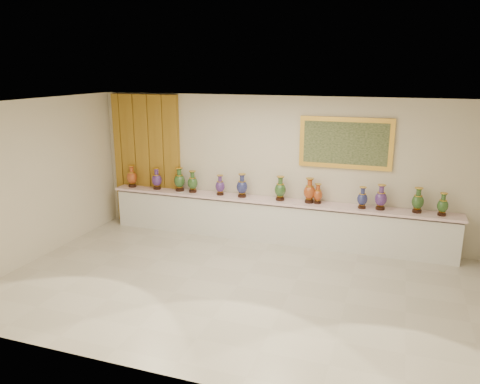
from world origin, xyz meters
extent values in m
plane|color=beige|center=(0.00, 0.00, 0.00)|extent=(8.00, 8.00, 0.00)
plane|color=beige|center=(0.00, 2.50, 1.50)|extent=(8.00, 0.00, 8.00)
plane|color=beige|center=(-4.00, 0.00, 1.50)|extent=(0.00, 5.00, 5.00)
plane|color=white|center=(0.00, 0.00, 3.00)|extent=(8.00, 8.00, 0.00)
cube|color=#B78227|center=(-3.03, 2.44, 1.50)|extent=(1.64, 0.14, 2.95)
cube|color=gold|center=(1.37, 2.46, 2.12)|extent=(1.80, 0.06, 1.00)
cube|color=#1E3219|center=(1.37, 2.42, 2.12)|extent=(1.62, 0.02, 0.82)
cube|color=white|center=(0.00, 2.27, 0.41)|extent=(7.20, 0.42, 0.81)
cube|color=#FED6DB|center=(0.00, 2.25, 0.88)|extent=(7.28, 0.48, 0.05)
cylinder|color=black|center=(-3.33, 2.24, 0.92)|extent=(0.18, 0.18, 0.05)
cone|color=gold|center=(-3.33, 2.24, 0.98)|extent=(0.15, 0.15, 0.03)
ellipsoid|color=maroon|center=(-3.33, 2.24, 1.12)|extent=(0.25, 0.25, 0.29)
cylinder|color=gold|center=(-3.33, 2.24, 1.24)|extent=(0.16, 0.16, 0.01)
cylinder|color=maroon|center=(-3.33, 2.24, 1.30)|extent=(0.09, 0.09, 0.11)
cone|color=maroon|center=(-3.33, 2.24, 1.38)|extent=(0.16, 0.16, 0.04)
cylinder|color=gold|center=(-3.33, 2.24, 1.40)|extent=(0.16, 0.16, 0.01)
cylinder|color=black|center=(-2.70, 2.24, 0.92)|extent=(0.17, 0.17, 0.05)
cone|color=gold|center=(-2.70, 2.24, 0.98)|extent=(0.15, 0.15, 0.03)
ellipsoid|color=#1C0A47|center=(-2.70, 2.24, 1.11)|extent=(0.28, 0.28, 0.28)
cylinder|color=gold|center=(-2.70, 2.24, 1.23)|extent=(0.15, 0.15, 0.01)
cylinder|color=#1C0A47|center=(-2.70, 2.24, 1.29)|extent=(0.09, 0.09, 0.10)
cone|color=#1C0A47|center=(-2.70, 2.24, 1.36)|extent=(0.15, 0.15, 0.04)
cylinder|color=gold|center=(-2.70, 2.24, 1.38)|extent=(0.16, 0.16, 0.01)
cylinder|color=black|center=(-2.15, 2.27, 0.93)|extent=(0.18, 0.18, 0.05)
cone|color=gold|center=(-2.15, 2.27, 0.98)|extent=(0.16, 0.16, 0.03)
ellipsoid|color=black|center=(-2.15, 2.27, 1.13)|extent=(0.30, 0.30, 0.30)
cylinder|color=gold|center=(-2.15, 2.27, 1.25)|extent=(0.17, 0.17, 0.01)
cylinder|color=black|center=(-2.15, 2.27, 1.32)|extent=(0.10, 0.10, 0.11)
cone|color=black|center=(-2.15, 2.27, 1.39)|extent=(0.17, 0.17, 0.04)
cylinder|color=gold|center=(-2.15, 2.27, 1.41)|extent=(0.17, 0.17, 0.01)
cylinder|color=black|center=(-1.83, 2.26, 0.92)|extent=(0.17, 0.17, 0.05)
cone|color=gold|center=(-1.83, 2.26, 0.98)|extent=(0.15, 0.15, 0.03)
ellipsoid|color=black|center=(-1.83, 2.26, 1.11)|extent=(0.23, 0.23, 0.28)
cylinder|color=gold|center=(-1.83, 2.26, 1.22)|extent=(0.15, 0.15, 0.01)
cylinder|color=black|center=(-1.83, 2.26, 1.28)|extent=(0.09, 0.09, 0.10)
cone|color=black|center=(-1.83, 2.26, 1.35)|extent=(0.15, 0.15, 0.04)
cylinder|color=gold|center=(-1.83, 2.26, 1.37)|extent=(0.16, 0.16, 0.01)
cylinder|color=black|center=(-1.18, 2.24, 0.92)|extent=(0.15, 0.15, 0.04)
cone|color=gold|center=(-1.18, 2.24, 0.97)|extent=(0.13, 0.13, 0.03)
ellipsoid|color=#1C0A47|center=(-1.18, 2.24, 1.09)|extent=(0.26, 0.26, 0.25)
cylinder|color=gold|center=(-1.18, 2.24, 1.19)|extent=(0.14, 0.14, 0.01)
cylinder|color=#1C0A47|center=(-1.18, 2.24, 1.25)|extent=(0.08, 0.08, 0.09)
cone|color=#1C0A47|center=(-1.18, 2.24, 1.31)|extent=(0.14, 0.14, 0.03)
cylinder|color=gold|center=(-1.18, 2.24, 1.33)|extent=(0.14, 0.14, 0.01)
cylinder|color=black|center=(-0.68, 2.24, 0.92)|extent=(0.18, 0.18, 0.05)
cone|color=gold|center=(-0.68, 2.24, 0.98)|extent=(0.15, 0.15, 0.03)
ellipsoid|color=#0C1144|center=(-0.68, 2.24, 1.12)|extent=(0.31, 0.31, 0.29)
cylinder|color=gold|center=(-0.68, 2.24, 1.24)|extent=(0.16, 0.16, 0.01)
cylinder|color=#0C1144|center=(-0.68, 2.24, 1.30)|extent=(0.09, 0.09, 0.10)
cone|color=#0C1144|center=(-0.68, 2.24, 1.37)|extent=(0.16, 0.16, 0.04)
cylinder|color=gold|center=(-0.68, 2.24, 1.39)|extent=(0.16, 0.16, 0.01)
cylinder|color=black|center=(0.14, 2.26, 0.93)|extent=(0.18, 0.18, 0.05)
cone|color=gold|center=(0.14, 2.26, 0.98)|extent=(0.16, 0.16, 0.03)
ellipsoid|color=black|center=(0.14, 2.26, 1.12)|extent=(0.25, 0.25, 0.29)
cylinder|color=gold|center=(0.14, 2.26, 1.24)|extent=(0.16, 0.16, 0.01)
cylinder|color=black|center=(0.14, 2.26, 1.31)|extent=(0.09, 0.09, 0.11)
cone|color=black|center=(0.14, 2.26, 1.38)|extent=(0.16, 0.16, 0.04)
cylinder|color=gold|center=(0.14, 2.26, 1.40)|extent=(0.16, 0.16, 0.01)
cylinder|color=black|center=(0.74, 2.28, 0.93)|extent=(0.18, 0.18, 0.05)
cone|color=gold|center=(0.74, 2.28, 0.98)|extent=(0.16, 0.16, 0.03)
ellipsoid|color=maroon|center=(0.74, 2.28, 1.12)|extent=(0.26, 0.26, 0.29)
cylinder|color=gold|center=(0.74, 2.28, 1.25)|extent=(0.16, 0.16, 0.01)
cylinder|color=maroon|center=(0.74, 2.28, 1.31)|extent=(0.09, 0.09, 0.11)
cone|color=maroon|center=(0.74, 2.28, 1.38)|extent=(0.16, 0.16, 0.04)
cylinder|color=gold|center=(0.74, 2.28, 1.40)|extent=(0.17, 0.17, 0.01)
cylinder|color=black|center=(0.91, 2.27, 0.92)|extent=(0.14, 0.14, 0.04)
cone|color=gold|center=(0.91, 2.27, 0.96)|extent=(0.12, 0.12, 0.03)
ellipsoid|color=maroon|center=(0.91, 2.27, 1.08)|extent=(0.25, 0.25, 0.23)
cylinder|color=gold|center=(0.91, 2.27, 1.18)|extent=(0.13, 0.13, 0.01)
cylinder|color=maroon|center=(0.91, 2.27, 1.23)|extent=(0.07, 0.07, 0.08)
cone|color=maroon|center=(0.91, 2.27, 1.28)|extent=(0.13, 0.13, 0.03)
cylinder|color=gold|center=(0.91, 2.27, 1.30)|extent=(0.13, 0.13, 0.01)
cylinder|color=black|center=(1.78, 2.22, 0.92)|extent=(0.15, 0.15, 0.04)
cone|color=gold|center=(1.78, 2.22, 0.97)|extent=(0.13, 0.13, 0.03)
ellipsoid|color=#0C1144|center=(1.78, 2.22, 1.09)|extent=(0.22, 0.22, 0.25)
cylinder|color=gold|center=(1.78, 2.22, 1.19)|extent=(0.14, 0.14, 0.01)
cylinder|color=#0C1144|center=(1.78, 2.22, 1.25)|extent=(0.08, 0.08, 0.09)
cone|color=#0C1144|center=(1.78, 2.22, 1.31)|extent=(0.14, 0.14, 0.03)
cylinder|color=gold|center=(1.78, 2.22, 1.32)|extent=(0.14, 0.14, 0.01)
cylinder|color=black|center=(2.12, 2.25, 0.92)|extent=(0.17, 0.17, 0.05)
cone|color=gold|center=(2.12, 2.25, 0.98)|extent=(0.15, 0.15, 0.03)
ellipsoid|color=#1C0A47|center=(2.12, 2.25, 1.11)|extent=(0.28, 0.28, 0.28)
cylinder|color=gold|center=(2.12, 2.25, 1.23)|extent=(0.16, 0.16, 0.01)
cylinder|color=#1C0A47|center=(2.12, 2.25, 1.30)|extent=(0.09, 0.09, 0.10)
cone|color=#1C0A47|center=(2.12, 2.25, 1.37)|extent=(0.16, 0.16, 0.04)
cylinder|color=gold|center=(2.12, 2.25, 1.38)|extent=(0.16, 0.16, 0.01)
cylinder|color=black|center=(2.78, 2.28, 0.92)|extent=(0.17, 0.17, 0.05)
cone|color=gold|center=(2.78, 2.28, 0.98)|extent=(0.15, 0.15, 0.03)
ellipsoid|color=black|center=(2.78, 2.28, 1.11)|extent=(0.28, 0.28, 0.28)
cylinder|color=gold|center=(2.78, 2.28, 1.23)|extent=(0.15, 0.15, 0.01)
cylinder|color=black|center=(2.78, 2.28, 1.29)|extent=(0.09, 0.09, 0.10)
cone|color=black|center=(2.78, 2.28, 1.36)|extent=(0.15, 0.15, 0.04)
cylinder|color=gold|center=(2.78, 2.28, 1.37)|extent=(0.16, 0.16, 0.01)
cylinder|color=black|center=(3.21, 2.23, 0.92)|extent=(0.15, 0.15, 0.04)
cone|color=gold|center=(3.21, 2.23, 0.97)|extent=(0.13, 0.13, 0.03)
ellipsoid|color=black|center=(3.21, 2.23, 1.09)|extent=(0.21, 0.21, 0.25)
cylinder|color=gold|center=(3.21, 2.23, 1.19)|extent=(0.14, 0.14, 0.01)
cylinder|color=black|center=(3.21, 2.23, 1.25)|extent=(0.08, 0.08, 0.09)
cone|color=black|center=(3.21, 2.23, 1.31)|extent=(0.14, 0.14, 0.03)
cylinder|color=gold|center=(3.21, 2.23, 1.32)|extent=(0.14, 0.14, 0.01)
cube|color=white|center=(-2.05, 2.13, 0.90)|extent=(0.10, 0.06, 0.00)
camera|label=1|loc=(2.37, -6.75, 3.54)|focal=35.00mm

